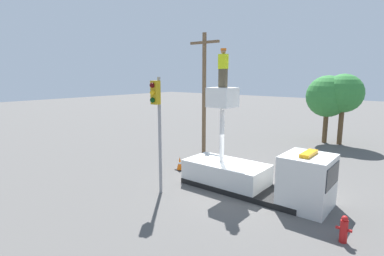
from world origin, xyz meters
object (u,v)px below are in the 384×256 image
Objects in this scene: worker at (223,68)px; utility_pole at (204,90)px; tree_right_bg at (328,97)px; traffic_cone_rear at (180,164)px; traffic_light_pole at (157,112)px; fire_hydrant at (344,229)px; bucket_truck at (255,174)px; tree_left_bg at (343,94)px.

utility_pole reaches higher than worker.
traffic_cone_rear is at bearing -109.28° from tree_right_bg.
traffic_light_pole reaches higher than fire_hydrant.
tree_right_bg reaches higher than traffic_cone_rear.
bucket_truck is 7.94m from utility_pole.
fire_hydrant is at bearing -14.66° from traffic_cone_rear.
traffic_light_pole is 0.65× the size of utility_pole.
tree_left_bg is at bearing 79.83° from worker.
traffic_cone_rear is at bearing 171.15° from worker.
utility_pole reaches higher than tree_right_bg.
tree_left_bg is (0.54, 12.97, 2.96)m from bucket_truck.
utility_pole is (-9.95, 5.98, 3.83)m from fire_hydrant.
tree_left_bg reaches higher than fire_hydrant.
traffic_cone_rear is 13.53m from tree_right_bg.
bucket_truck is at bearing -34.95° from utility_pole.
bucket_truck is 1.24× the size of tree_left_bg.
tree_right_bg is (1.26, 12.87, -1.94)m from worker.
bucket_truck is 5.11m from traffic_light_pole.
utility_pole reaches higher than traffic_cone_rear.
traffic_light_pole is at bearing -69.72° from utility_pole.
utility_pole reaches higher than traffic_light_pole.
tree_left_bg is (2.33, 12.97, -1.69)m from worker.
worker is at bearing -100.17° from tree_left_bg.
worker is 1.95× the size of fire_hydrant.
traffic_light_pole is at bearing -104.10° from tree_left_bg.
fire_hydrant is (7.44, 0.82, -3.22)m from traffic_light_pole.
tree_left_bg is (-3.51, 14.82, 3.44)m from fire_hydrant.
fire_hydrant is 12.22m from utility_pole.
traffic_cone_rear is at bearing 165.34° from fire_hydrant.
tree_right_bg is 10.28m from utility_pole.
tree_right_bg is at bearing -174.66° from tree_left_bg.
tree_left_bg reaches higher than traffic_light_pole.
traffic_cone_rear is (-1.48, 3.15, -3.31)m from traffic_light_pole.
traffic_light_pole is at bearing -120.96° from worker.
bucket_truck reaches higher than traffic_cone_rear.
tree_left_bg is at bearing 75.90° from traffic_light_pole.
fire_hydrant is at bearing -72.73° from tree_right_bg.
fire_hydrant is at bearing -31.00° from utility_pole.
bucket_truck is 3.82× the size of worker.
utility_pole is (-6.44, -8.85, 0.39)m from tree_left_bg.
worker is (-1.79, 0.00, 4.64)m from bucket_truck.
tree_right_bg is at bearing 92.37° from bucket_truck.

